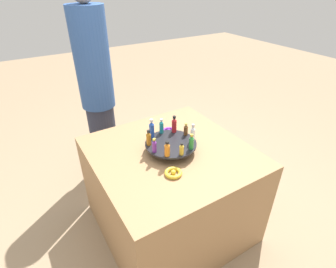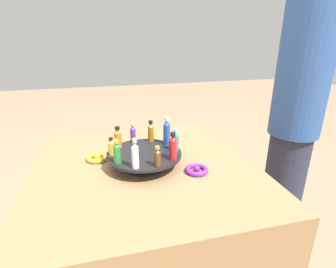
# 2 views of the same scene
# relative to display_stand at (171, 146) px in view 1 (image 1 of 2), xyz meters

# --- Properties ---
(ground_plane) EXTENTS (12.00, 12.00, 0.00)m
(ground_plane) POSITION_rel_display_stand_xyz_m (0.00, 0.00, -0.76)
(ground_plane) COLOR #997F60
(party_table) EXTENTS (1.03, 1.03, 0.72)m
(party_table) POSITION_rel_display_stand_xyz_m (0.00, 0.00, -0.40)
(party_table) COLOR #9E754C
(party_table) RESTS_ON ground_plane
(display_stand) EXTENTS (0.34, 0.34, 0.07)m
(display_stand) POSITION_rel_display_stand_xyz_m (0.00, 0.00, 0.00)
(display_stand) COLOR black
(display_stand) RESTS_ON party_table
(bottle_blue) EXTENTS (0.03, 0.03, 0.14)m
(bottle_blue) POSITION_rel_display_stand_xyz_m (-0.13, -0.07, 0.09)
(bottle_blue) COLOR #234CAD
(bottle_blue) RESTS_ON display_stand
(bottle_amber) EXTENTS (0.03, 0.03, 0.11)m
(bottle_amber) POSITION_rel_display_stand_xyz_m (-0.06, -0.13, 0.07)
(bottle_amber) COLOR #AD6B19
(bottle_amber) RESTS_ON display_stand
(bottle_purple) EXTENTS (0.03, 0.03, 0.10)m
(bottle_purple) POSITION_rel_display_stand_xyz_m (0.03, -0.14, 0.07)
(bottle_purple) COLOR #702D93
(bottle_purple) RESTS_ON display_stand
(bottle_orange) EXTENTS (0.03, 0.03, 0.10)m
(bottle_orange) POSITION_rel_display_stand_xyz_m (0.11, -0.10, 0.07)
(bottle_orange) COLOR orange
(bottle_orange) RESTS_ON display_stand
(bottle_gold) EXTENTS (0.03, 0.03, 0.08)m
(bottle_gold) POSITION_rel_display_stand_xyz_m (0.15, -0.01, 0.06)
(bottle_gold) COLOR gold
(bottle_gold) RESTS_ON display_stand
(bottle_green) EXTENTS (0.03, 0.03, 0.11)m
(bottle_green) POSITION_rel_display_stand_xyz_m (0.13, 0.07, 0.07)
(bottle_green) COLOR #288438
(bottle_green) RESTS_ON display_stand
(bottle_clear) EXTENTS (0.03, 0.03, 0.13)m
(bottle_clear) POSITION_rel_display_stand_xyz_m (0.06, 0.13, 0.08)
(bottle_clear) COLOR silver
(bottle_clear) RESTS_ON display_stand
(bottle_brown) EXTENTS (0.03, 0.03, 0.09)m
(bottle_brown) POSITION_rel_display_stand_xyz_m (-0.03, 0.14, 0.06)
(bottle_brown) COLOR brown
(bottle_brown) RESTS_ON display_stand
(bottle_red) EXTENTS (0.03, 0.03, 0.12)m
(bottle_red) POSITION_rel_display_stand_xyz_m (-0.11, 0.10, 0.08)
(bottle_red) COLOR #B21E23
(bottle_red) RESTS_ON display_stand
(bottle_teal) EXTENTS (0.03, 0.03, 0.11)m
(bottle_teal) POSITION_rel_display_stand_xyz_m (-0.15, 0.01, 0.07)
(bottle_teal) COLOR teal
(bottle_teal) RESTS_ON display_stand
(ribbon_bow_purple) EXTENTS (0.10, 0.10, 0.03)m
(ribbon_bow_purple) POSITION_rel_display_stand_xyz_m (-0.22, 0.12, -0.03)
(ribbon_bow_purple) COLOR purple
(ribbon_bow_purple) RESTS_ON party_table
(ribbon_bow_gold) EXTENTS (0.11, 0.11, 0.03)m
(ribbon_bow_gold) POSITION_rel_display_stand_xyz_m (0.22, -0.12, -0.03)
(ribbon_bow_gold) COLOR gold
(ribbon_bow_gold) RESTS_ON party_table
(person_figure) EXTENTS (0.29, 0.29, 1.73)m
(person_figure) POSITION_rel_display_stand_xyz_m (-0.94, -0.18, 0.11)
(person_figure) COLOR #282D42
(person_figure) RESTS_ON ground_plane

